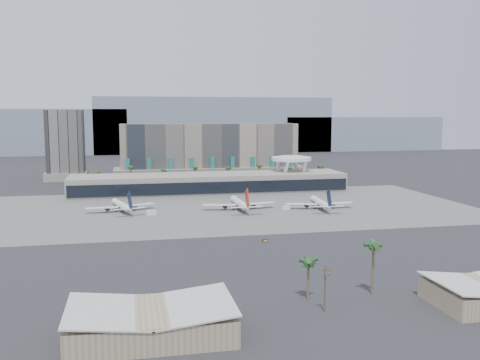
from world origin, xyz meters
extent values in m
plane|color=#232326|center=(0.00, 0.00, 0.00)|extent=(900.00, 900.00, 0.00)
cube|color=#5B5B59|center=(0.00, 55.00, 0.03)|extent=(260.00, 130.00, 0.06)
cube|color=gray|center=(-180.00, 470.00, 27.50)|extent=(260.00, 60.00, 55.00)
cube|color=gray|center=(60.00, 470.00, 35.00)|extent=(300.00, 60.00, 70.00)
cube|color=gray|center=(260.00, 470.00, 22.50)|extent=(220.00, 60.00, 45.00)
cube|color=gray|center=(10.00, 175.00, 21.00)|extent=(130.00, 22.00, 42.00)
cube|color=gray|center=(10.00, 173.00, 5.00)|extent=(140.00, 30.00, 10.00)
cube|color=#227471|center=(-50.00, 163.00, 9.00)|extent=(3.00, 2.00, 18.00)
cube|color=#227471|center=(-35.00, 163.00, 9.00)|extent=(3.00, 2.00, 18.00)
cube|color=#227471|center=(-20.00, 163.00, 9.00)|extent=(3.00, 2.00, 18.00)
cube|color=#227471|center=(-5.00, 163.00, 9.00)|extent=(3.00, 2.00, 18.00)
cube|color=#227471|center=(10.00, 163.00, 9.00)|extent=(3.00, 2.00, 18.00)
cube|color=#227471|center=(25.00, 163.00, 9.00)|extent=(3.00, 2.00, 18.00)
cube|color=#227471|center=(40.00, 163.00, 9.00)|extent=(3.00, 2.00, 18.00)
cube|color=#227471|center=(55.00, 163.00, 9.00)|extent=(3.00, 2.00, 18.00)
cube|color=#227471|center=(70.00, 163.00, 9.00)|extent=(3.00, 2.00, 18.00)
cube|color=black|center=(-95.00, 200.00, 26.00)|extent=(26.00, 26.00, 52.00)
cube|color=gray|center=(-95.00, 200.00, 3.00)|extent=(30.00, 30.00, 6.00)
cube|color=gray|center=(0.00, 110.00, 6.00)|extent=(170.00, 32.00, 12.00)
cube|color=black|center=(0.00, 93.80, 5.50)|extent=(168.00, 0.60, 7.00)
cube|color=black|center=(0.00, 110.00, 13.25)|extent=(170.00, 12.00, 2.50)
cylinder|color=white|center=(61.36, 122.36, 11.00)|extent=(6.98, 6.99, 21.89)
cylinder|color=white|center=(48.64, 122.36, 11.00)|extent=(6.98, 6.99, 21.89)
cylinder|color=white|center=(48.64, 109.64, 11.00)|extent=(6.98, 6.99, 21.89)
cylinder|color=white|center=(61.36, 109.64, 11.00)|extent=(6.98, 6.99, 21.89)
cylinder|color=white|center=(55.00, 116.00, 20.00)|extent=(26.00, 26.00, 2.20)
cylinder|color=white|center=(55.00, 116.00, 21.30)|extent=(16.00, 16.00, 1.20)
cylinder|color=brown|center=(-70.00, 145.00, 6.00)|extent=(0.70, 0.70, 12.00)
sphere|color=#1E4C20|center=(-70.00, 145.00, 11.70)|extent=(2.80, 2.80, 2.80)
cylinder|color=brown|center=(-48.00, 145.00, 6.00)|extent=(0.70, 0.70, 12.00)
sphere|color=#1E4C20|center=(-48.00, 145.00, 11.70)|extent=(2.80, 2.80, 2.80)
cylinder|color=brown|center=(-26.00, 145.00, 6.00)|extent=(0.70, 0.70, 12.00)
sphere|color=#1E4C20|center=(-26.00, 145.00, 11.70)|extent=(2.80, 2.80, 2.80)
cylinder|color=brown|center=(-5.00, 145.00, 6.00)|extent=(0.70, 0.70, 12.00)
sphere|color=#1E4C20|center=(-5.00, 145.00, 11.70)|extent=(2.80, 2.80, 2.80)
cylinder|color=brown|center=(18.00, 145.00, 6.00)|extent=(0.70, 0.70, 12.00)
sphere|color=#1E4C20|center=(18.00, 145.00, 11.70)|extent=(2.80, 2.80, 2.80)
cylinder|color=brown|center=(40.00, 145.00, 6.00)|extent=(0.70, 0.70, 12.00)
sphere|color=#1E4C20|center=(40.00, 145.00, 11.70)|extent=(2.80, 2.80, 2.80)
cylinder|color=brown|center=(62.00, 145.00, 6.00)|extent=(0.70, 0.70, 12.00)
sphere|color=#1E4C20|center=(62.00, 145.00, 11.70)|extent=(2.80, 2.80, 2.80)
cylinder|color=brown|center=(85.00, 145.00, 6.00)|extent=(0.70, 0.70, 12.00)
sphere|color=#1E4C20|center=(85.00, 145.00, 11.70)|extent=(2.80, 2.80, 2.80)
cube|color=gray|center=(-45.00, -102.00, 3.00)|extent=(36.00, 22.00, 6.00)
cube|color=silver|center=(-54.00, -102.00, 6.40)|extent=(18.65, 22.60, 2.30)
cube|color=silver|center=(-36.00, -102.00, 6.40)|extent=(18.65, 22.60, 2.30)
cube|color=silver|center=(34.50, -100.00, 5.90)|extent=(15.55, 20.60, 1.98)
cylinder|color=#4C3826|center=(-2.00, -96.00, 6.00)|extent=(0.44, 0.44, 12.00)
cube|color=#4C3826|center=(-2.00, -96.00, 10.60)|extent=(3.20, 0.22, 0.22)
cylinder|color=slate|center=(-2.90, -96.35, 9.60)|extent=(0.56, 0.56, 0.90)
cylinder|color=slate|center=(-2.00, -96.35, 9.60)|extent=(0.56, 0.56, 0.90)
cylinder|color=slate|center=(-1.10, -96.35, 9.60)|extent=(0.56, 0.56, 0.90)
cylinder|color=black|center=(-3.40, -96.00, 10.85)|extent=(0.12, 0.12, 0.30)
cylinder|color=black|center=(-0.60, -96.00, 10.85)|extent=(0.12, 0.12, 0.30)
cylinder|color=white|center=(-53.66, 57.11, 3.17)|extent=(9.89, 24.06, 3.52)
cylinder|color=black|center=(-53.66, 57.11, 3.04)|extent=(9.69, 23.58, 3.45)
cone|color=white|center=(-57.39, 70.36, 3.17)|extent=(4.46, 4.77, 3.52)
cone|color=white|center=(-49.46, 42.17, 3.43)|extent=(5.53, 8.58, 3.52)
cube|color=white|center=(-62.74, 53.64, 2.64)|extent=(16.04, 4.54, 0.31)
cube|color=white|center=(-44.10, 58.88, 2.64)|extent=(15.66, 10.48, 0.31)
cylinder|color=black|center=(-60.32, 54.78, 1.76)|extent=(2.82, 3.91, 1.94)
cylinder|color=black|center=(-46.76, 58.59, 1.76)|extent=(2.82, 3.91, 1.94)
cube|color=black|center=(-49.10, 40.89, 8.01)|extent=(2.59, 7.81, 9.27)
cube|color=white|center=(-53.03, 40.25, 3.87)|extent=(7.24, 2.86, 0.22)
cube|color=white|center=(-45.41, 42.39, 3.87)|extent=(7.22, 4.60, 0.22)
cylinder|color=black|center=(-56.20, 66.12, 0.70)|extent=(0.44, 0.44, 1.41)
cylinder|color=black|center=(-56.13, 55.50, 0.70)|extent=(0.62, 0.62, 1.41)
cylinder|color=black|center=(-50.71, 57.03, 0.70)|extent=(0.62, 0.62, 1.41)
cylinder|color=white|center=(6.27, 50.04, 3.40)|extent=(4.37, 25.86, 3.78)
cylinder|color=black|center=(6.27, 50.04, 3.26)|extent=(4.29, 25.35, 3.70)
cone|color=white|center=(5.93, 64.82, 3.40)|extent=(3.88, 4.34, 3.78)
cone|color=white|center=(6.65, 33.38, 3.69)|extent=(3.98, 8.59, 3.78)
cube|color=white|center=(-4.10, 48.86, 2.84)|extent=(17.42, 6.87, 0.33)
cube|color=white|center=(16.68, 49.34, 2.84)|extent=(17.43, 7.60, 0.33)
cylinder|color=black|center=(-1.28, 49.40, 1.89)|extent=(2.17, 3.83, 2.08)
cylinder|color=black|center=(13.84, 49.75, 1.89)|extent=(2.17, 3.83, 2.08)
cube|color=#A52712|center=(6.69, 31.96, 8.60)|extent=(0.67, 8.59, 9.95)
cube|color=white|center=(2.42, 32.33, 4.16)|extent=(7.75, 2.94, 0.24)
cube|color=white|center=(10.93, 32.53, 4.16)|extent=(7.80, 3.28, 0.24)
cylinder|color=black|center=(6.04, 60.10, 0.76)|extent=(0.47, 0.47, 1.51)
cylinder|color=black|center=(3.27, 49.03, 0.76)|extent=(0.66, 0.66, 1.51)
cylinder|color=black|center=(9.31, 49.17, 0.76)|extent=(0.66, 0.66, 1.51)
cylinder|color=white|center=(48.05, 43.91, 3.21)|extent=(5.41, 24.56, 3.57)
cylinder|color=black|center=(48.05, 43.91, 3.08)|extent=(5.30, 24.07, 3.50)
cone|color=white|center=(49.11, 57.84, 3.21)|extent=(3.87, 4.28, 3.57)
cone|color=white|center=(46.86, 28.21, 3.48)|extent=(4.17, 8.28, 3.57)
cube|color=white|center=(38.19, 43.77, 2.68)|extent=(16.43, 7.95, 0.31)
cube|color=white|center=(57.78, 42.28, 2.68)|extent=(16.41, 5.68, 0.31)
cylinder|color=black|center=(40.90, 44.01, 1.79)|extent=(2.23, 3.71, 1.96)
cylinder|color=black|center=(55.14, 42.93, 1.79)|extent=(2.23, 3.71, 1.96)
cube|color=black|center=(46.76, 26.87, 8.13)|extent=(1.06, 8.12, 9.40)
cube|color=white|center=(42.78, 27.62, 3.93)|extent=(7.40, 3.45, 0.22)
cube|color=white|center=(50.80, 27.01, 3.93)|extent=(7.25, 2.42, 0.22)
cylinder|color=black|center=(48.77, 53.39, 0.71)|extent=(0.45, 0.45, 1.43)
cylinder|color=black|center=(45.14, 43.24, 0.71)|extent=(0.63, 0.63, 1.43)
cylinder|color=black|center=(50.83, 42.81, 0.71)|extent=(0.63, 0.63, 1.43)
cube|color=silver|center=(-38.98, 42.63, 1.14)|extent=(4.83, 2.61, 2.29)
cube|color=white|center=(29.90, 43.66, 0.94)|extent=(4.13, 3.14, 1.88)
cube|color=black|center=(1.85, -22.05, 0.51)|extent=(2.25, 0.43, 1.02)
cube|color=orange|center=(1.85, -22.23, 0.51)|extent=(1.62, 0.14, 0.61)
cylinder|color=black|center=(1.04, -22.05, 0.30)|extent=(0.12, 0.12, 0.61)
cylinder|color=black|center=(2.67, -22.05, 0.30)|extent=(0.12, 0.12, 0.61)
cylinder|color=brown|center=(-3.09, -86.51, 5.20)|extent=(0.70, 0.70, 10.39)
sphere|color=#1E4C20|center=(-3.09, -86.51, 10.09)|extent=(2.80, 2.80, 2.80)
cylinder|color=brown|center=(15.58, -86.14, 6.89)|extent=(0.70, 0.70, 13.79)
sphere|color=#1E4C20|center=(15.58, -86.14, 13.49)|extent=(2.80, 2.80, 2.80)
camera|label=1|loc=(-48.98, -217.52, 49.16)|focal=40.00mm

